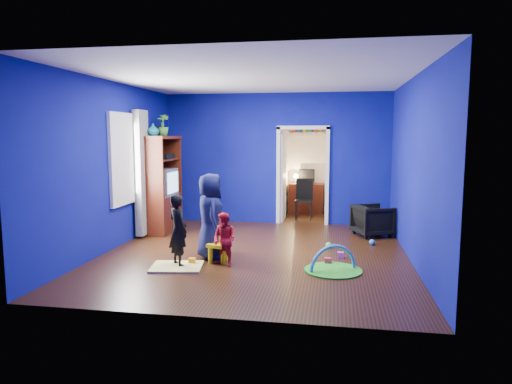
% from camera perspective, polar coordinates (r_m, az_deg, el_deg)
% --- Properties ---
extents(floor, '(5.00, 5.50, 0.01)m').
position_cam_1_polar(floor, '(7.72, -0.12, -7.71)').
color(floor, black).
rests_on(floor, ground).
extents(ceiling, '(5.00, 5.50, 0.01)m').
position_cam_1_polar(ceiling, '(7.52, -0.13, 14.17)').
color(ceiling, white).
rests_on(ceiling, wall_back).
extents(wall_back, '(5.00, 0.02, 2.90)m').
position_cam_1_polar(wall_back, '(10.20, 2.50, 4.16)').
color(wall_back, '#0B0C7B').
rests_on(wall_back, floor).
extents(wall_front, '(5.00, 0.02, 2.90)m').
position_cam_1_polar(wall_front, '(4.81, -5.69, 0.78)').
color(wall_front, '#0B0C7B').
rests_on(wall_front, floor).
extents(wall_left, '(0.02, 5.50, 2.90)m').
position_cam_1_polar(wall_left, '(8.28, -17.46, 3.15)').
color(wall_left, '#0B0C7B').
rests_on(wall_left, floor).
extents(wall_right, '(0.02, 5.50, 2.90)m').
position_cam_1_polar(wall_right, '(7.48, 19.13, 2.69)').
color(wall_right, '#0B0C7B').
rests_on(wall_right, floor).
extents(alcove, '(1.00, 1.75, 2.50)m').
position_cam_1_polar(alcove, '(11.03, 6.16, 3.31)').
color(alcove, silver).
rests_on(alcove, floor).
extents(armchair, '(0.89, 0.88, 0.62)m').
position_cam_1_polar(armchair, '(9.28, 14.38, -3.46)').
color(armchair, black).
rests_on(armchair, floor).
extents(child_black, '(0.47, 0.47, 1.10)m').
position_cam_1_polar(child_black, '(6.99, -9.70, -4.75)').
color(child_black, black).
rests_on(child_black, floor).
extents(child_navy, '(0.66, 0.79, 1.37)m').
position_cam_1_polar(child_navy, '(7.35, -5.73, -3.02)').
color(child_navy, '#0F143A').
rests_on(child_navy, floor).
extents(toddler_red, '(0.50, 0.46, 0.82)m').
position_cam_1_polar(toddler_red, '(6.95, -3.97, -5.95)').
color(toddler_red, red).
rests_on(toddler_red, floor).
extents(vase, '(0.27, 0.27, 0.25)m').
position_cam_1_polar(vase, '(9.19, -12.75, 7.62)').
color(vase, '#0C5667').
rests_on(vase, tv_armoire).
extents(potted_plant, '(0.28, 0.28, 0.44)m').
position_cam_1_polar(potted_plant, '(9.68, -11.58, 8.20)').
color(potted_plant, '#409235').
rests_on(potted_plant, tv_armoire).
extents(tv_armoire, '(0.58, 1.14, 1.96)m').
position_cam_1_polar(tv_armoire, '(9.52, -11.88, 0.97)').
color(tv_armoire, '#3C140A').
rests_on(tv_armoire, floor).
extents(crt_tv, '(0.46, 0.70, 0.54)m').
position_cam_1_polar(crt_tv, '(9.50, -11.66, 1.20)').
color(crt_tv, silver).
rests_on(crt_tv, tv_armoire).
extents(yellow_blanket, '(0.83, 0.71, 0.03)m').
position_cam_1_polar(yellow_blanket, '(7.03, -9.88, -9.19)').
color(yellow_blanket, '#F2E07A').
rests_on(yellow_blanket, floor).
extents(hopper_ball, '(0.41, 0.41, 0.41)m').
position_cam_1_polar(hopper_ball, '(7.70, -5.55, -6.23)').
color(hopper_ball, yellow).
rests_on(hopper_ball, floor).
extents(kid_chair, '(0.35, 0.35, 0.50)m').
position_cam_1_polar(kid_chair, '(7.21, -4.75, -6.77)').
color(kid_chair, yellow).
rests_on(kid_chair, floor).
extents(play_mat, '(0.84, 0.84, 0.02)m').
position_cam_1_polar(play_mat, '(6.87, 9.60, -9.62)').
color(play_mat, '#319321').
rests_on(play_mat, floor).
extents(toy_arch, '(0.69, 0.41, 0.76)m').
position_cam_1_polar(toy_arch, '(6.86, 9.61, -9.55)').
color(toy_arch, '#3F8CD8').
rests_on(toy_arch, floor).
extents(window_left, '(0.03, 0.95, 1.55)m').
position_cam_1_polar(window_left, '(8.58, -16.34, 3.99)').
color(window_left, white).
rests_on(window_left, wall_left).
extents(curtain, '(0.14, 0.42, 2.40)m').
position_cam_1_polar(curtain, '(9.05, -14.10, 2.30)').
color(curtain, slate).
rests_on(curtain, floor).
extents(doorway, '(1.16, 0.10, 2.10)m').
position_cam_1_polar(doorway, '(10.17, 5.84, 1.86)').
color(doorway, white).
rests_on(doorway, floor).
extents(study_desk, '(0.88, 0.44, 0.75)m').
position_cam_1_polar(study_desk, '(11.75, 6.29, -0.75)').
color(study_desk, '#3D140A').
rests_on(study_desk, floor).
extents(desk_monitor, '(0.40, 0.05, 0.32)m').
position_cam_1_polar(desk_monitor, '(11.80, 6.37, 2.09)').
color(desk_monitor, black).
rests_on(desk_monitor, study_desk).
extents(desk_lamp, '(0.14, 0.14, 0.14)m').
position_cam_1_polar(desk_lamp, '(11.76, 4.99, 2.00)').
color(desk_lamp, '#FFD88C').
rests_on(desk_lamp, study_desk).
extents(folding_chair, '(0.40, 0.40, 0.92)m').
position_cam_1_polar(folding_chair, '(10.79, 6.00, -1.00)').
color(folding_chair, black).
rests_on(folding_chair, floor).
extents(book_shelf, '(0.88, 0.24, 0.04)m').
position_cam_1_polar(book_shelf, '(11.75, 6.44, 7.30)').
color(book_shelf, white).
rests_on(book_shelf, study_desk).
extents(toy_0, '(0.10, 0.08, 0.10)m').
position_cam_1_polar(toy_0, '(7.19, 8.96, -8.52)').
color(toy_0, '#F22847').
rests_on(toy_0, floor).
extents(toy_1, '(0.11, 0.11, 0.11)m').
position_cam_1_polar(toy_1, '(8.56, 14.32, -6.08)').
color(toy_1, blue).
rests_on(toy_1, floor).
extents(toy_2, '(0.10, 0.08, 0.10)m').
position_cam_1_polar(toy_2, '(7.16, -7.98, -8.57)').
color(toy_2, '#FFAC0D').
rests_on(toy_2, floor).
extents(toy_3, '(0.11, 0.11, 0.11)m').
position_cam_1_polar(toy_3, '(8.17, 9.09, -6.57)').
color(toy_3, green).
rests_on(toy_3, floor).
extents(toy_4, '(0.10, 0.08, 0.10)m').
position_cam_1_polar(toy_4, '(7.56, 10.54, -7.77)').
color(toy_4, '#DA51C4').
rests_on(toy_4, floor).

